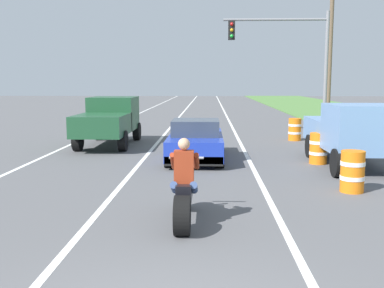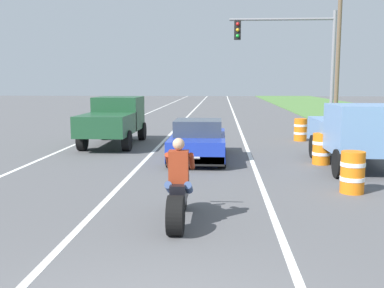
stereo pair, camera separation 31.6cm
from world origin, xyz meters
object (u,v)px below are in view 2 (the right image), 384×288
pickup_truck_right_shoulder_light_blue (355,131)px  construction_barrel_mid (321,149)px  traffic_light_mast_near (300,53)px  motorcycle_with_rider (179,193)px  construction_barrel_far (300,130)px  pickup_truck_left_lane_dark_green (114,119)px  construction_barrel_nearest (353,172)px  sports_car_blue (198,141)px

pickup_truck_right_shoulder_light_blue → construction_barrel_mid: 1.16m
traffic_light_mast_near → motorcycle_with_rider: bearing=-107.6°
construction_barrel_far → pickup_truck_right_shoulder_light_blue: bearing=-84.6°
pickup_truck_right_shoulder_light_blue → motorcycle_with_rider: bearing=-129.0°
pickup_truck_left_lane_dark_green → construction_barrel_nearest: pickup_truck_left_lane_dark_green is taller
construction_barrel_nearest → construction_barrel_mid: same height
construction_barrel_mid → pickup_truck_right_shoulder_light_blue: bearing=-21.6°
construction_barrel_nearest → construction_barrel_mid: bearing=88.6°
motorcycle_with_rider → pickup_truck_right_shoulder_light_blue: bearing=51.0°
motorcycle_with_rider → construction_barrel_nearest: 4.71m
traffic_light_mast_near → construction_barrel_far: bearing=-95.9°
traffic_light_mast_near → construction_barrel_mid: size_ratio=6.00×
sports_car_blue → motorcycle_with_rider: bearing=-90.0°
pickup_truck_right_shoulder_light_blue → construction_barrel_far: bearing=95.4°
sports_car_blue → construction_barrel_far: 6.71m
sports_car_blue → construction_barrel_far: (4.32, 5.14, -0.13)m
sports_car_blue → construction_barrel_nearest: sports_car_blue is taller
pickup_truck_left_lane_dark_green → construction_barrel_mid: bearing=-27.4°
sports_car_blue → pickup_truck_right_shoulder_light_blue: 5.04m
sports_car_blue → construction_barrel_mid: 4.05m
motorcycle_with_rider → sports_car_blue: motorcycle_with_rider is taller
motorcycle_with_rider → construction_barrel_far: 13.00m
motorcycle_with_rider → construction_barrel_mid: motorcycle_with_rider is taller
motorcycle_with_rider → construction_barrel_nearest: bearing=34.1°
construction_barrel_nearest → construction_barrel_mid: 3.79m
traffic_light_mast_near → sports_car_blue: bearing=-122.1°
sports_car_blue → pickup_truck_left_lane_dark_green: bearing=138.4°
motorcycle_with_rider → construction_barrel_far: motorcycle_with_rider is taller
pickup_truck_left_lane_dark_green → construction_barrel_mid: size_ratio=4.80×
motorcycle_with_rider → pickup_truck_right_shoulder_light_blue: (4.91, 6.06, 0.51)m
construction_barrel_nearest → construction_barrel_mid: size_ratio=1.00×
pickup_truck_left_lane_dark_green → pickup_truck_right_shoulder_light_blue: same height
pickup_truck_left_lane_dark_green → construction_barrel_mid: pickup_truck_left_lane_dark_green is taller
pickup_truck_right_shoulder_light_blue → construction_barrel_nearest: pickup_truck_right_shoulder_light_blue is taller
motorcycle_with_rider → construction_barrel_nearest: (3.90, 2.64, -0.09)m
motorcycle_with_rider → pickup_truck_right_shoulder_light_blue: 7.82m
pickup_truck_right_shoulder_light_blue → traffic_light_mast_near: (-0.37, 8.28, 2.92)m
construction_barrel_nearest → construction_barrel_far: size_ratio=1.00×
traffic_light_mast_near → construction_barrel_nearest: bearing=-93.1°
sports_car_blue → construction_barrel_mid: bearing=-10.0°
pickup_truck_left_lane_dark_green → construction_barrel_mid: (7.68, -3.97, -0.60)m
pickup_truck_left_lane_dark_green → pickup_truck_right_shoulder_light_blue: 9.63m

